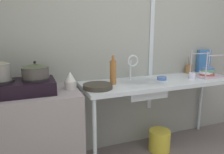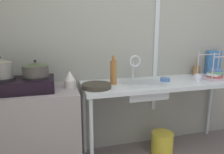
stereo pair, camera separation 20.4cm
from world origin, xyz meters
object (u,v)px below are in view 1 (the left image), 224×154
(cup_by_rack, at_px, (192,76))
(cereal_box, at_px, (204,61))
(dish_rack, at_px, (207,72))
(utensil_jar, at_px, (189,69))
(faucet, at_px, (132,63))
(small_bowl_on_drainboard, at_px, (162,78))
(percolator, at_px, (70,80))
(stove, at_px, (19,87))
(pot_on_right_burner, at_px, (35,71))
(sink_basin, at_px, (141,89))
(bucket_on_floor, at_px, (159,140))
(frying_pan, at_px, (98,86))
(bottle_by_sink, at_px, (113,72))

(cup_by_rack, relative_size, cereal_box, 0.26)
(dish_rack, height_order, cup_by_rack, dish_rack)
(dish_rack, height_order, utensil_jar, dish_rack)
(faucet, bearing_deg, small_bowl_on_drainboard, -20.55)
(percolator, bearing_deg, stove, -178.59)
(pot_on_right_burner, bearing_deg, sink_basin, -1.84)
(stove, bearing_deg, bucket_on_floor, -0.65)
(pot_on_right_burner, bearing_deg, utensil_jar, 6.58)
(faucet, height_order, utensil_jar, faucet)
(sink_basin, distance_m, frying_pan, 0.50)
(bottle_by_sink, bearing_deg, stove, -177.99)
(sink_basin, height_order, bottle_by_sink, bottle_by_sink)
(pot_on_right_burner, distance_m, frying_pan, 0.56)
(faucet, distance_m, bucket_on_floor, 0.96)
(faucet, bearing_deg, frying_pan, -156.14)
(frying_pan, relative_size, utensil_jar, 1.30)
(frying_pan, height_order, cereal_box, cereal_box)
(stove, distance_m, dish_rack, 2.05)
(sink_basin, bearing_deg, cereal_box, 13.66)
(dish_rack, relative_size, bottle_by_sink, 1.06)
(small_bowl_on_drainboard, bearing_deg, bucket_on_floor, -106.86)
(cup_by_rack, relative_size, small_bowl_on_drainboard, 0.73)
(frying_pan, xyz_separation_m, utensil_jar, (1.31, 0.29, 0.04))
(cereal_box, xyz_separation_m, utensil_jar, (-0.25, -0.02, -0.09))
(small_bowl_on_drainboard, distance_m, utensil_jar, 0.58)
(bottle_by_sink, relative_size, utensil_jar, 1.35)
(cup_by_rack, xyz_separation_m, bucket_on_floor, (-0.36, 0.04, -0.75))
(small_bowl_on_drainboard, bearing_deg, dish_rack, -3.02)
(stove, distance_m, small_bowl_on_drainboard, 1.44)
(small_bowl_on_drainboard, height_order, bottle_by_sink, bottle_by_sink)
(frying_pan, bearing_deg, bucket_on_floor, 4.61)
(faucet, distance_m, small_bowl_on_drainboard, 0.37)
(frying_pan, distance_m, utensil_jar, 1.34)
(small_bowl_on_drainboard, relative_size, bottle_by_sink, 0.35)
(sink_basin, relative_size, cereal_box, 1.42)
(sink_basin, height_order, bucket_on_floor, sink_basin)
(stove, distance_m, sink_basin, 1.17)
(cup_by_rack, bearing_deg, bucket_on_floor, 173.11)
(faucet, bearing_deg, bottle_by_sink, -160.16)
(bottle_by_sink, bearing_deg, percolator, -177.39)
(stove, bearing_deg, cereal_box, 5.82)
(bottle_by_sink, bearing_deg, dish_rack, -2.58)
(bucket_on_floor, bearing_deg, small_bowl_on_drainboard, 73.14)
(faucet, xyz_separation_m, frying_pan, (-0.46, -0.20, -0.17))
(pot_on_right_burner, xyz_separation_m, small_bowl_on_drainboard, (1.30, 0.01, -0.17))
(cereal_box, bearing_deg, percolator, -170.34)
(bucket_on_floor, bearing_deg, utensil_jar, 22.49)
(sink_basin, bearing_deg, dish_rack, 0.63)
(frying_pan, distance_m, small_bowl_on_drainboard, 0.77)
(sink_basin, xyz_separation_m, cup_by_rack, (0.63, -0.03, 0.10))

